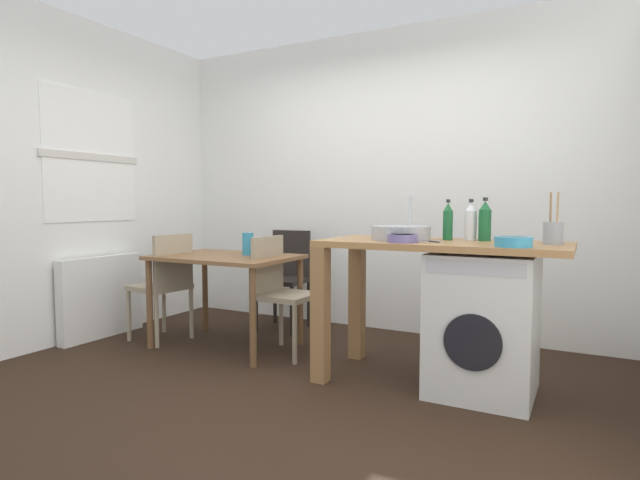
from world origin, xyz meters
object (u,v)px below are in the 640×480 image
Objects in this scene: chair_spare_by_wall at (286,273)px; bottle_tall_green at (448,222)px; chair_person_seat at (165,281)px; vase at (248,244)px; bottle_clear_small at (485,221)px; utensil_crock at (553,232)px; colander at (513,241)px; dining_table at (225,267)px; washing_machine at (483,323)px; mixing_bowl at (402,238)px; bottle_squat_brown at (471,222)px; chair_opposite at (279,288)px.

bottle_tall_green is at bearing 151.51° from chair_spare_by_wall.
vase is at bearing -67.05° from chair_person_seat.
chair_spare_by_wall is 3.30× the size of bottle_clear_small.
utensil_crock is 0.33m from colander.
vase is (-1.84, 0.03, -0.21)m from bottle_clear_small.
chair_person_seat is 4.98× the size of vase.
bottle_clear_small is 1.85m from vase.
utensil_crock is at bearing -3.20° from vase.
dining_table is 1.28× the size of washing_machine.
mixing_bowl reaches higher than dining_table.
vase is at bearing 90.00° from chair_spare_by_wall.
chair_person_seat is 2.79m from colander.
chair_person_seat is 3.45× the size of bottle_tall_green.
colander is (0.31, -0.39, -0.09)m from bottle_squat_brown.
dining_table is at bearing -72.50° from chair_person_seat.
dining_table is 1.22× the size of chair_person_seat.
washing_machine is 4.73× the size of mixing_bowl.
washing_machine is at bearing -5.42° from vase.
utensil_crock reaches higher than mixing_bowl.
mixing_bowl reaches higher than chair_opposite.
dining_table is at bearing 172.38° from colander.
chair_spare_by_wall is at bearing 153.16° from colander.
bottle_clear_small is (1.51, 0.02, 0.54)m from chair_opposite.
chair_spare_by_wall is 2.41m from colander.
utensil_crock is (2.39, -0.03, 0.35)m from dining_table.
bottle_tall_green is at bearing 174.12° from utensil_crock.
chair_opposite is 0.82m from chair_spare_by_wall.
dining_table is 0.26m from vase.
chair_opposite and chair_spare_by_wall have the same top height.
dining_table is 1.22× the size of chair_spare_by_wall.
chair_person_seat is at bearing -163.35° from vase.
washing_machine is 0.67m from utensil_crock.
utensil_crock reaches higher than bottle_clear_small.
dining_table is at bearing 170.07° from mixing_bowl.
vase is (-1.42, 0.38, -0.12)m from mixing_bowl.
chair_spare_by_wall is 2.00m from bottle_squat_brown.
utensil_crock is at bearing -5.88° from bottle_tall_green.
chair_spare_by_wall is at bearing 159.50° from bottle_squat_brown.
washing_machine is 1.92m from vase.
chair_opposite is at bearing -74.79° from chair_person_seat.
chair_spare_by_wall is at bearing 156.26° from bottle_tall_green.
bottle_squat_brown is 1.76m from vase.
bottle_squat_brown reaches higher than chair_opposite.
dining_table is at bearing -146.31° from vase.
vase is (-1.75, 0.00, -0.21)m from bottle_squat_brown.
utensil_crock reaches higher than bottle_tall_green.
bottle_tall_green is (1.77, 0.04, 0.39)m from dining_table.
vase is at bearing 174.58° from washing_machine.
dining_table is 6.09× the size of vase.
utensil_crock is at bearing 89.27° from chair_opposite.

